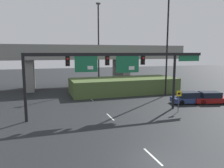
{
  "coord_description": "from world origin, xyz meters",
  "views": [
    {
      "loc": [
        -6.39,
        -10.84,
        6.49
      ],
      "look_at": [
        0.0,
        8.99,
        3.45
      ],
      "focal_mm": 35.0,
      "sensor_mm": 36.0,
      "label": 1
    }
  ],
  "objects_px": {
    "highway_light_pole_near": "(99,45)",
    "parked_sedan_near_right": "(189,98)",
    "signal_gantry": "(118,64)",
    "parked_sedan_mid_right": "(211,98)",
    "highway_light_pole_far": "(167,39)",
    "speed_limit_sign": "(179,98)"
  },
  "relations": [
    {
      "from": "signal_gantry",
      "to": "speed_limit_sign",
      "type": "height_order",
      "value": "signal_gantry"
    },
    {
      "from": "highway_light_pole_far",
      "to": "signal_gantry",
      "type": "bearing_deg",
      "value": -145.5
    },
    {
      "from": "signal_gantry",
      "to": "parked_sedan_near_right",
      "type": "distance_m",
      "value": 11.38
    },
    {
      "from": "highway_light_pole_near",
      "to": "signal_gantry",
      "type": "bearing_deg",
      "value": -97.09
    },
    {
      "from": "parked_sedan_near_right",
      "to": "parked_sedan_mid_right",
      "type": "xyz_separation_m",
      "value": [
        2.66,
        -0.78,
        -0.0
      ]
    },
    {
      "from": "highway_light_pole_near",
      "to": "parked_sedan_near_right",
      "type": "relative_size",
      "value": 3.03
    },
    {
      "from": "speed_limit_sign",
      "to": "parked_sedan_near_right",
      "type": "xyz_separation_m",
      "value": [
        3.81,
        3.17,
        -0.9
      ]
    },
    {
      "from": "signal_gantry",
      "to": "parked_sedan_mid_right",
      "type": "bearing_deg",
      "value": 3.62
    },
    {
      "from": "parked_sedan_near_right",
      "to": "parked_sedan_mid_right",
      "type": "relative_size",
      "value": 0.97
    },
    {
      "from": "highway_light_pole_near",
      "to": "highway_light_pole_far",
      "type": "relative_size",
      "value": 0.91
    },
    {
      "from": "parked_sedan_near_right",
      "to": "highway_light_pole_far",
      "type": "bearing_deg",
      "value": 101.95
    },
    {
      "from": "signal_gantry",
      "to": "parked_sedan_near_right",
      "type": "height_order",
      "value": "signal_gantry"
    },
    {
      "from": "highway_light_pole_near",
      "to": "highway_light_pole_far",
      "type": "xyz_separation_m",
      "value": [
        8.17,
        -8.52,
        0.7
      ]
    },
    {
      "from": "signal_gantry",
      "to": "speed_limit_sign",
      "type": "bearing_deg",
      "value": -13.68
    },
    {
      "from": "parked_sedan_near_right",
      "to": "parked_sedan_mid_right",
      "type": "distance_m",
      "value": 2.77
    },
    {
      "from": "signal_gantry",
      "to": "highway_light_pole_far",
      "type": "relative_size",
      "value": 1.21
    },
    {
      "from": "highway_light_pole_near",
      "to": "parked_sedan_mid_right",
      "type": "distance_m",
      "value": 19.62
    },
    {
      "from": "highway_light_pole_far",
      "to": "parked_sedan_near_right",
      "type": "relative_size",
      "value": 3.32
    },
    {
      "from": "signal_gantry",
      "to": "parked_sedan_mid_right",
      "type": "relative_size",
      "value": 3.9
    },
    {
      "from": "parked_sedan_near_right",
      "to": "parked_sedan_mid_right",
      "type": "height_order",
      "value": "parked_sedan_near_right"
    },
    {
      "from": "signal_gantry",
      "to": "highway_light_pole_far",
      "type": "bearing_deg",
      "value": 34.5
    },
    {
      "from": "parked_sedan_near_right",
      "to": "parked_sedan_mid_right",
      "type": "bearing_deg",
      "value": -6.43
    }
  ]
}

